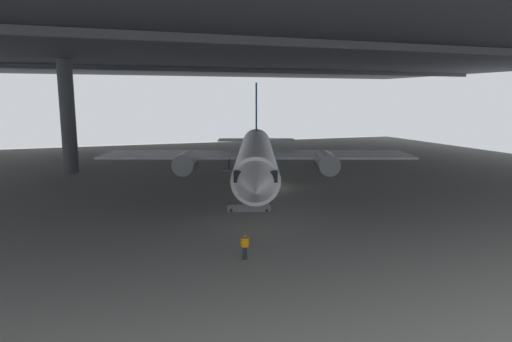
# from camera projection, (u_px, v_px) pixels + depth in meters

# --- Properties ---
(ground_plane) EXTENTS (110.00, 110.00, 0.00)m
(ground_plane) POSITION_uv_depth(u_px,v_px,m) (267.00, 188.00, 51.58)
(ground_plane) COLOR gray
(hangar_structure) EXTENTS (121.00, 99.00, 16.89)m
(hangar_structure) POSITION_uv_depth(u_px,v_px,m) (233.00, 56.00, 61.64)
(hangar_structure) COLOR #4C4F54
(hangar_structure) RESTS_ON ground_plane
(airplane_main) EXTENTS (39.45, 39.74, 12.62)m
(airplane_main) POSITION_uv_depth(u_px,v_px,m) (256.00, 156.00, 52.03)
(airplane_main) COLOR white
(airplane_main) RESTS_ON ground_plane
(boarding_stairs) EXTENTS (4.65, 2.79, 4.90)m
(boarding_stairs) POSITION_uv_depth(u_px,v_px,m) (248.00, 202.00, 41.39)
(boarding_stairs) COLOR slate
(boarding_stairs) RESTS_ON ground_plane
(crew_worker_near_nose) EXTENTS (0.55, 0.26, 1.71)m
(crew_worker_near_nose) POSITION_uv_depth(u_px,v_px,m) (245.00, 245.00, 28.73)
(crew_worker_near_nose) COLOR #232838
(crew_worker_near_nose) RESTS_ON ground_plane
(crew_worker_by_stairs) EXTENTS (0.48, 0.38, 1.65)m
(crew_worker_by_stairs) POSITION_uv_depth(u_px,v_px,m) (260.00, 193.00, 44.42)
(crew_worker_by_stairs) COLOR #232838
(crew_worker_by_stairs) RESTS_ON ground_plane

